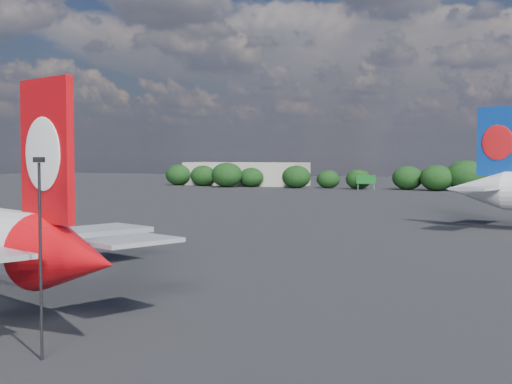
% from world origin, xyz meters
% --- Properties ---
extents(ground, '(500.00, 500.00, 0.00)m').
position_xyz_m(ground, '(0.00, 60.00, 0.00)').
color(ground, black).
rests_on(ground, ground).
extents(apron_lamp_post, '(0.55, 0.30, 10.60)m').
position_xyz_m(apron_lamp_post, '(11.69, -6.30, 5.94)').
color(apron_lamp_post, black).
rests_on(apron_lamp_post, ground).
extents(terminal_building, '(42.00, 16.00, 8.00)m').
position_xyz_m(terminal_building, '(-65.00, 192.00, 4.00)').
color(terminal_building, '#9D9888').
rests_on(terminal_building, ground).
extents(highway_sign, '(6.00, 0.30, 4.50)m').
position_xyz_m(highway_sign, '(-18.00, 176.00, 3.13)').
color(highway_sign, '#135F1E').
rests_on(highway_sign, ground).
extents(billboard_yellow, '(5.00, 0.30, 5.50)m').
position_xyz_m(billboard_yellow, '(12.00, 182.00, 3.87)').
color(billboard_yellow, yellow).
rests_on(billboard_yellow, ground).
extents(horizon_treeline, '(201.62, 15.85, 9.11)m').
position_xyz_m(horizon_treeline, '(15.81, 180.18, 3.94)').
color(horizon_treeline, black).
rests_on(horizon_treeline, ground).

